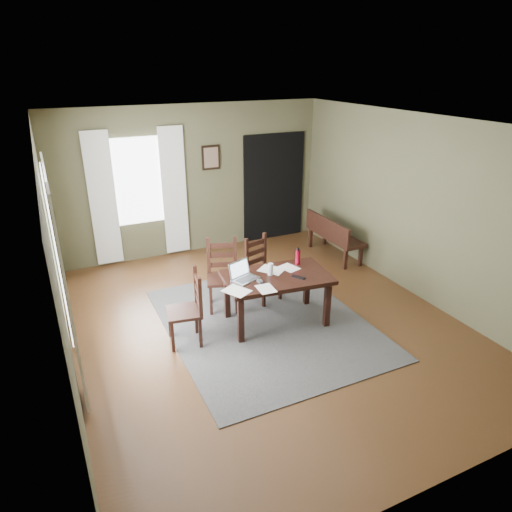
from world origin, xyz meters
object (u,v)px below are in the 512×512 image
dining_table (277,281)px  laptop (243,274)px  bench (332,234)px  chair_end (188,309)px  chair_back_right (262,270)px  water_bottle (298,257)px  chair_back_left (223,275)px

dining_table → laptop: (-0.45, 0.11, 0.15)m
bench → laptop: (-2.45, -1.51, 0.32)m
chair_end → chair_back_right: (1.37, 0.68, -0.00)m
laptop → chair_end: bearing=164.4°
chair_end → water_bottle: chair_end is taller
chair_back_right → laptop: size_ratio=2.36×
dining_table → chair_end: bearing=-174.8°
laptop → bench: bearing=10.7°
chair_back_left → bench: chair_back_left is taller
chair_back_left → laptop: 0.67m
chair_back_left → water_bottle: size_ratio=4.16×
water_bottle → chair_back_right: bearing=121.6°
water_bottle → chair_back_left: bearing=151.0°
chair_back_left → water_bottle: bearing=-10.0°
chair_back_right → laptop: bearing=-150.9°
chair_end → chair_back_left: size_ratio=0.95×
dining_table → chair_back_right: bearing=86.7°
laptop → dining_table: bearing=-34.1°
chair_back_right → bench: 2.08m
bench → water_bottle: water_bottle is taller
chair_back_left → water_bottle: (0.94, -0.52, 0.32)m
chair_back_right → water_bottle: 0.69m
dining_table → water_bottle: size_ratio=6.04×
chair_back_left → chair_end: bearing=-118.1°
chair_back_right → bench: (1.88, 0.91, -0.03)m
chair_back_right → bench: bearing=8.7°
dining_table → chair_back_left: (-0.50, 0.72, -0.12)m
chair_back_right → bench: size_ratio=0.73×
dining_table → chair_back_right: chair_back_right is taller
chair_back_left → water_bottle: 1.12m
dining_table → chair_end: 1.25m
bench → water_bottle: size_ratio=5.42×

